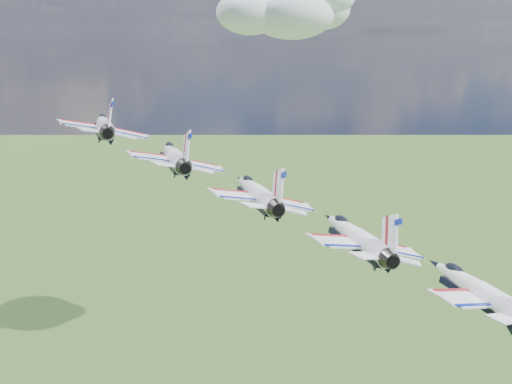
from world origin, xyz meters
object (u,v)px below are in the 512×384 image
object	(u,v)px
jet_4	(476,289)
jet_1	(173,156)
jet_0	(104,125)
jet_3	(355,236)
jet_2	(256,192)

from	to	relation	value
jet_4	jet_1	bearing A→B (deg)	127.21
jet_0	jet_3	world-z (taller)	jet_0
jet_0	jet_4	world-z (taller)	jet_0
jet_3	jet_4	xyz separation A→B (m)	(7.22, -8.91, -2.50)
jet_1	jet_4	size ratio (longest dim) A/B	1.00
jet_3	jet_4	bearing A→B (deg)	-52.79
jet_0	jet_3	xyz separation A→B (m)	(21.65, -26.72, -7.51)
jet_1	jet_3	bearing A→B (deg)	-52.79
jet_4	jet_2	bearing A→B (deg)	127.21
jet_0	jet_3	bearing A→B (deg)	-52.79
jet_1	jet_2	world-z (taller)	jet_1
jet_1	jet_3	world-z (taller)	jet_1
jet_1	jet_4	bearing A→B (deg)	-52.79
jet_2	jet_3	xyz separation A→B (m)	(7.22, -8.91, -2.50)
jet_3	jet_4	distance (m)	11.73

